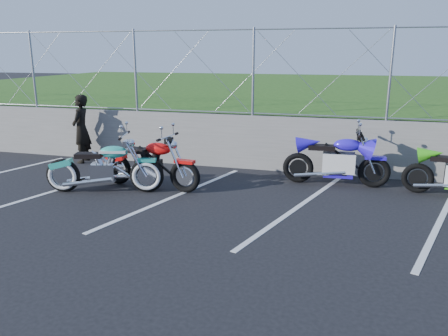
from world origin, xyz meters
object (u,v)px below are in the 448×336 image
(cruiser_turquoise, at_px, (106,169))
(naked_orange, at_px, (151,166))
(person_standing, at_px, (81,129))
(sportbike_blue, at_px, (337,162))

(cruiser_turquoise, distance_m, naked_orange, 0.90)
(cruiser_turquoise, distance_m, person_standing, 2.83)
(naked_orange, distance_m, sportbike_blue, 3.91)
(cruiser_turquoise, relative_size, sportbike_blue, 1.05)
(naked_orange, bearing_deg, sportbike_blue, 25.05)
(cruiser_turquoise, distance_m, sportbike_blue, 4.80)
(sportbike_blue, xyz_separation_m, person_standing, (-6.35, 0.36, 0.36))
(person_standing, bearing_deg, naked_orange, 48.83)
(naked_orange, xyz_separation_m, person_standing, (-2.65, 1.61, 0.38))
(naked_orange, relative_size, sportbike_blue, 1.02)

